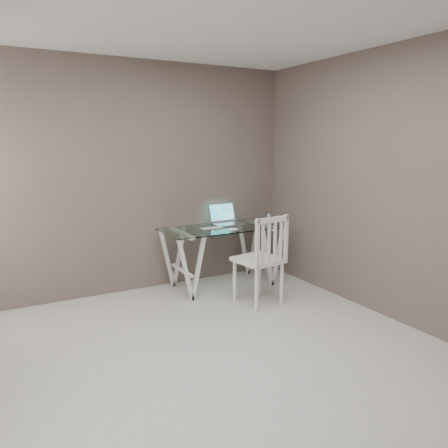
# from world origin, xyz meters

# --- Properties ---
(room) EXTENTS (4.50, 4.52, 2.71)m
(room) POSITION_xyz_m (-0.06, 0.02, 1.72)
(room) COLOR beige
(room) RESTS_ON ground
(desk) EXTENTS (1.50, 0.70, 0.75)m
(desk) POSITION_xyz_m (0.99, 1.85, 0.38)
(desk) COLOR silver
(desk) RESTS_ON ground
(chair) EXTENTS (0.52, 0.52, 1.00)m
(chair) POSITION_xyz_m (1.07, 1.09, 0.55)
(chair) COLOR white
(chair) RESTS_ON ground
(laptop) EXTENTS (0.37, 0.34, 0.25)m
(laptop) POSITION_xyz_m (1.13, 2.04, 0.81)
(laptop) COLOR #BDBDC1
(laptop) RESTS_ON desk
(keyboard) EXTENTS (0.28, 0.12, 0.01)m
(keyboard) POSITION_xyz_m (0.83, 1.85, 0.75)
(keyboard) COLOR silver
(keyboard) RESTS_ON desk
(mouse) EXTENTS (0.11, 0.06, 0.03)m
(mouse) POSITION_xyz_m (1.00, 1.59, 0.76)
(mouse) COLOR white
(mouse) RESTS_ON desk
(phone_dock) EXTENTS (0.07, 0.07, 0.13)m
(phone_dock) POSITION_xyz_m (1.64, 1.83, 0.78)
(phone_dock) COLOR white
(phone_dock) RESTS_ON desk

